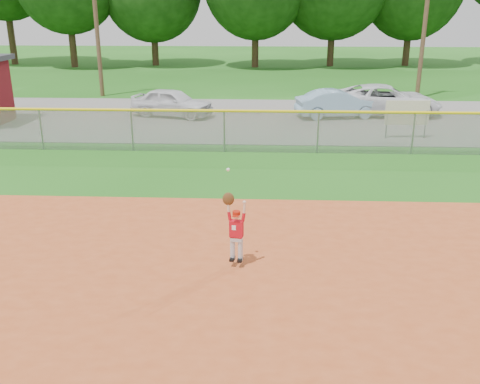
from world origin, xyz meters
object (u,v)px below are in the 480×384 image
Objects in this scene: car_white_a at (172,102)px; ballplayer at (235,227)px; car_white_b at (385,100)px; sponsor_sign at (407,114)px; car_blue at (338,104)px.

ballplayer is at bearing -150.04° from car_white_a.
sponsor_sign is (-0.15, -4.69, 0.26)m from car_white_b.
sponsor_sign is at bearing -162.57° from car_blue.
car_blue is (7.76, 0.11, -0.02)m from car_white_a.
sponsor_sign is 12.75m from ballplayer.
car_white_b is at bearing -69.74° from car_white_a.
sponsor_sign reaches higher than car_white_a.
sponsor_sign reaches higher than car_white_b.
car_white_a is 10.10m from car_white_b.
car_white_b is 2.65× the size of ballplayer.
ballplayer is (-6.10, -11.20, -0.13)m from sponsor_sign.
car_blue is 4.56m from sponsor_sign.
car_blue is 2.41m from car_white_b.
car_white_a is 10.66m from sponsor_sign.
sponsor_sign is (9.92, -3.90, 0.32)m from car_white_a.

